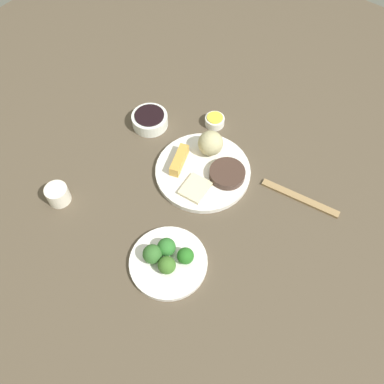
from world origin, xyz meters
TOP-DOWN VIEW (x-y plane):
  - tabletop at (0.00, 0.00)m, footprint 2.20×2.20m
  - main_plate at (-0.04, -0.01)m, footprint 0.27×0.27m
  - rice_scoop at (-0.11, -0.03)m, footprint 0.07×0.07m
  - spring_roll at (-0.02, -0.07)m, footprint 0.10×0.06m
  - crab_rangoon_wonton at (0.02, 0.02)m, footprint 0.08×0.07m
  - stir_fry_heap at (-0.07, 0.06)m, footprint 0.10×0.10m
  - broccoli_plate at (0.23, 0.09)m, footprint 0.19×0.19m
  - broccoli_floret_0 at (0.21, 0.07)m, footprint 0.05×0.05m
  - broccoli_floret_1 at (0.25, 0.10)m, footprint 0.04×0.04m
  - broccoli_floret_2 at (0.20, 0.12)m, footprint 0.04×0.04m
  - broccoli_floret_4 at (0.25, 0.06)m, footprint 0.05×0.05m
  - soy_sauce_bowl at (-0.09, -0.24)m, footprint 0.11×0.11m
  - soy_sauce_bowl_liquid at (-0.09, -0.24)m, footprint 0.09×0.09m
  - sauce_ramekin_hot_mustard at (-0.21, -0.09)m, footprint 0.06×0.06m
  - sauce_ramekin_hot_mustard_liquid at (-0.21, -0.09)m, footprint 0.05×0.05m
  - teacup at (0.27, -0.26)m, footprint 0.06×0.06m
  - chopsticks_pair at (-0.13, 0.26)m, footprint 0.05×0.22m

SIDE VIEW (x-z plane):
  - tabletop at x=0.00m, z-range 0.00..0.02m
  - chopsticks_pair at x=-0.13m, z-range 0.02..0.03m
  - broccoli_plate at x=0.23m, z-range 0.02..0.03m
  - main_plate at x=-0.04m, z-range 0.02..0.04m
  - sauce_ramekin_hot_mustard at x=-0.21m, z-range 0.02..0.05m
  - soy_sauce_bowl at x=-0.09m, z-range 0.02..0.06m
  - crab_rangoon_wonton at x=0.02m, z-range 0.04..0.05m
  - teacup at x=0.27m, z-range 0.02..0.07m
  - stir_fry_heap at x=-0.07m, z-range 0.04..0.06m
  - sauce_ramekin_hot_mustard_liquid at x=-0.21m, z-range 0.05..0.05m
  - spring_roll at x=-0.02m, z-range 0.04..0.07m
  - broccoli_floret_2 at x=0.20m, z-range 0.03..0.08m
  - broccoli_floret_1 at x=0.25m, z-range 0.03..0.08m
  - broccoli_floret_0 at x=0.21m, z-range 0.03..0.08m
  - broccoli_floret_4 at x=0.25m, z-range 0.03..0.08m
  - soy_sauce_bowl_liquid at x=-0.09m, z-range 0.06..0.06m
  - rice_scoop at x=-0.11m, z-range 0.04..0.11m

